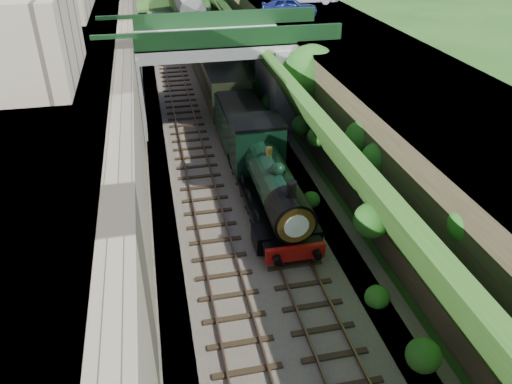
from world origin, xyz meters
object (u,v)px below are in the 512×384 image
Objects in this scene: tree at (312,75)px; car_blue at (289,7)px; tender at (242,129)px; road_bridge at (223,66)px; locomotive at (269,181)px.

car_blue is at bearing 83.32° from tree.
tender is at bearing 159.57° from car_blue.
locomotive is at bearing -88.89° from road_bridge.
car_blue is 13.23m from tender.
tender is at bearing 90.00° from locomotive.
tender is at bearing -171.21° from tree.
tender is (0.26, -5.81, -2.46)m from road_bridge.
locomotive is (0.26, -13.18, -2.18)m from road_bridge.
road_bridge reaches higher than locomotive.
tree is 1.10× the size of tender.
tree is 0.65× the size of locomotive.
car_blue is 0.43× the size of locomotive.
road_bridge reaches higher than tender.
road_bridge is 1.56× the size of locomotive.
locomotive is at bearing -120.22° from tree.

